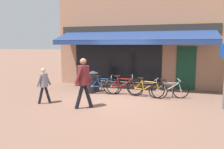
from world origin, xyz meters
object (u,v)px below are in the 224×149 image
at_px(bicycle_red, 123,86).
at_px(pedestrian_child, 44,82).
at_px(bicycle_blue, 103,86).
at_px(litter_bin, 93,81).
at_px(pedestrian_adult, 83,78).
at_px(bicycle_silver, 169,90).
at_px(bicycle_orange, 147,89).

relative_size(bicycle_red, pedestrian_child, 1.29).
bearing_deg(pedestrian_child, bicycle_blue, -128.04).
bearing_deg(litter_bin, pedestrian_adult, -75.12).
bearing_deg(bicycle_silver, bicycle_blue, 164.95).
relative_size(bicycle_blue, bicycle_red, 0.96).
xyz_separation_m(bicycle_blue, bicycle_red, (0.89, 0.11, 0.01)).
height_order(bicycle_orange, bicycle_silver, bicycle_orange).
relative_size(bicycle_orange, pedestrian_child, 1.25).
xyz_separation_m(bicycle_blue, litter_bin, (-0.60, 0.33, 0.12)).
height_order(bicycle_blue, bicycle_silver, bicycle_blue).
distance_m(bicycle_orange, pedestrian_child, 4.10).
height_order(pedestrian_adult, litter_bin, pedestrian_adult).
bearing_deg(bicycle_red, bicycle_silver, -14.47).
height_order(pedestrian_child, litter_bin, pedestrian_child).
xyz_separation_m(bicycle_red, bicycle_silver, (1.94, -0.10, -0.03)).
relative_size(bicycle_red, pedestrian_adult, 1.00).
height_order(pedestrian_adult, pedestrian_child, pedestrian_adult).
bearing_deg(bicycle_red, pedestrian_child, -149.41).
bearing_deg(pedestrian_adult, pedestrian_child, -11.13).
distance_m(bicycle_red, pedestrian_child, 3.34).
xyz_separation_m(bicycle_red, litter_bin, (-1.49, 0.22, 0.11)).
bearing_deg(bicycle_blue, litter_bin, 140.29).
bearing_deg(bicycle_red, bicycle_blue, 175.61).
height_order(bicycle_orange, pedestrian_child, pedestrian_child).
bearing_deg(bicycle_blue, bicycle_silver, -10.67).
xyz_separation_m(bicycle_silver, pedestrian_adult, (-2.75, -2.23, 0.69)).
bearing_deg(litter_bin, bicycle_red, -8.43).
bearing_deg(bicycle_red, litter_bin, 160.09).
bearing_deg(pedestrian_child, litter_bin, -113.05).
height_order(bicycle_red, litter_bin, litter_bin).
bearing_deg(bicycle_blue, pedestrian_child, -137.54).
xyz_separation_m(bicycle_red, pedestrian_child, (-2.46, -2.22, 0.42)).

